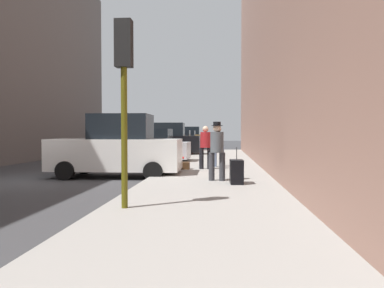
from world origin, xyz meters
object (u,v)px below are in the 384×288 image
at_px(parked_bronze_suv, 189,137).
at_px(duffel_bag, 185,166).
at_px(pedestrian_in_red_jacket, 205,145).
at_px(parked_black_suv, 166,141).
at_px(fire_hydrant, 179,157).
at_px(rolling_suitcase, 237,172).
at_px(traffic_light, 124,72).
at_px(pedestrian_in_jeans, 218,144).
at_px(parked_white_van, 117,148).
at_px(pedestrian_with_beanie, 217,148).
at_px(parked_red_hatchback, 177,141).
at_px(parked_dark_green_sedan, 184,140).
at_px(parked_silver_sedan, 149,147).

distance_m(parked_bronze_suv, duffel_bag, 27.88).
distance_m(pedestrian_in_red_jacket, duffel_bag, 1.14).
distance_m(parked_black_suv, fire_hydrant, 8.37).
relative_size(parked_bronze_suv, rolling_suitcase, 4.47).
distance_m(traffic_light, pedestrian_in_jeans, 9.19).
height_order(parked_white_van, duffel_bag, parked_white_van).
distance_m(parked_bronze_suv, traffic_light, 35.52).
bearing_deg(fire_hydrant, parked_bronze_suv, 94.03).
relative_size(traffic_light, rolling_suitcase, 3.46).
relative_size(parked_white_van, duffel_bag, 10.49).
relative_size(pedestrian_in_red_jacket, duffel_bag, 3.89).
height_order(traffic_light, pedestrian_in_red_jacket, traffic_light).
bearing_deg(pedestrian_with_beanie, parked_bronze_suv, 96.54).
bearing_deg(parked_red_hatchback, parked_white_van, -90.00).
height_order(parked_bronze_suv, pedestrian_in_red_jacket, parked_bronze_suv).
height_order(parked_dark_green_sedan, pedestrian_in_red_jacket, pedestrian_in_red_jacket).
height_order(parked_black_suv, pedestrian_in_jeans, parked_black_suv).
xyz_separation_m(parked_black_suv, parked_red_hatchback, (0.00, 5.77, -0.18)).
relative_size(traffic_light, pedestrian_with_beanie, 2.03).
relative_size(parked_white_van, pedestrian_in_red_jacket, 2.70).
height_order(parked_white_van, parked_dark_green_sedan, parked_white_van).
height_order(pedestrian_in_jeans, pedestrian_in_red_jacket, same).
bearing_deg(duffel_bag, pedestrian_in_red_jacket, 8.65).
xyz_separation_m(fire_hydrant, rolling_suitcase, (2.34, -6.28, -0.01)).
xyz_separation_m(parked_white_van, pedestrian_with_beanie, (3.58, -1.82, 0.10)).
height_order(parked_white_van, pedestrian_with_beanie, parked_white_van).
relative_size(parked_silver_sedan, fire_hydrant, 6.05).
xyz_separation_m(parked_black_suv, fire_hydrant, (1.80, -8.15, -0.54)).
distance_m(parked_black_suv, pedestrian_with_beanie, 14.23).
xyz_separation_m(parked_black_suv, parked_dark_green_sedan, (0.00, 11.76, -0.18)).
distance_m(parked_silver_sedan, fire_hydrant, 2.84).
relative_size(parked_dark_green_sedan, parked_bronze_suv, 0.90).
height_order(parked_bronze_suv, pedestrian_with_beanie, parked_bronze_suv).
relative_size(parked_white_van, traffic_light, 1.28).
distance_m(parked_white_van, parked_dark_green_sedan, 23.71).
bearing_deg(duffel_bag, parked_red_hatchback, 98.10).
bearing_deg(duffel_bag, parked_black_suv, 102.50).
bearing_deg(pedestrian_in_jeans, parked_red_hatchback, 103.54).
relative_size(fire_hydrant, pedestrian_with_beanie, 0.40).
relative_size(parked_silver_sedan, pedestrian_in_red_jacket, 2.49).
distance_m(pedestrian_in_jeans, pedestrian_in_red_jacket, 1.22).
height_order(parked_white_van, parked_silver_sedan, parked_white_van).
xyz_separation_m(parked_black_suv, pedestrian_in_red_jacket, (3.08, -10.22, 0.07)).
relative_size(parked_bronze_suv, fire_hydrant, 6.60).
xyz_separation_m(parked_white_van, pedestrian_in_jeans, (3.58, 2.84, 0.07)).
distance_m(pedestrian_with_beanie, pedestrian_in_red_jacket, 3.59).
distance_m(pedestrian_in_jeans, duffel_bag, 1.96).
bearing_deg(parked_bronze_suv, duffel_bag, -85.28).
height_order(parked_black_suv, parked_dark_green_sedan, parked_black_suv).
bearing_deg(parked_bronze_suv, parked_black_suv, -90.00).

